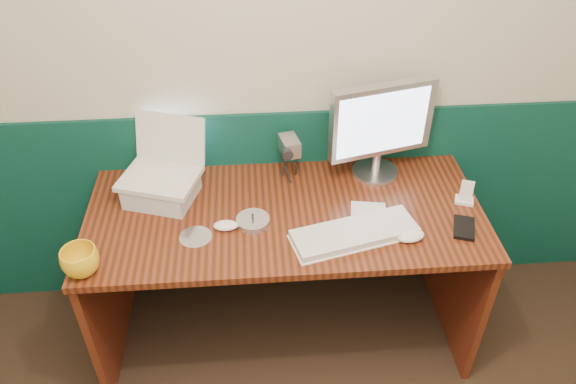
{
  "coord_description": "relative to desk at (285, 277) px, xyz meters",
  "views": [
    {
      "loc": [
        -0.05,
        -0.35,
        2.2
      ],
      "look_at": [
        0.07,
        1.23,
        0.97
      ],
      "focal_mm": 35.0,
      "sensor_mm": 36.0,
      "label": 1
    }
  ],
  "objects": [
    {
      "name": "back_wall",
      "position": [
        -0.07,
        0.37,
        0.88
      ],
      "size": [
        3.5,
        0.04,
        2.5
      ],
      "primitive_type": "cube",
      "color": "#BFB7A1",
      "rests_on": "ground"
    },
    {
      "name": "wainscot",
      "position": [
        -0.07,
        0.36,
        0.12
      ],
      "size": [
        3.48,
        0.02,
        1.0
      ],
      "primitive_type": "cube",
      "color": "#062E25",
      "rests_on": "ground"
    },
    {
      "name": "desk",
      "position": [
        0.0,
        0.0,
        0.0
      ],
      "size": [
        1.6,
        0.7,
        0.75
      ],
      "primitive_type": "cube",
      "color": "#321A09",
      "rests_on": "ground"
    },
    {
      "name": "laptop_riser",
      "position": [
        -0.5,
        0.13,
        0.42
      ],
      "size": [
        0.32,
        0.29,
        0.09
      ],
      "primitive_type": "cube",
      "rotation": [
        0.0,
        0.0,
        -0.32
      ],
      "color": "silver",
      "rests_on": "desk"
    },
    {
      "name": "laptop",
      "position": [
        -0.5,
        0.13,
        0.59
      ],
      "size": [
        0.36,
        0.31,
        0.25
      ],
      "primitive_type": null,
      "rotation": [
        0.0,
        0.0,
        -0.32
      ],
      "color": "silver",
      "rests_on": "laptop_riser"
    },
    {
      "name": "monitor",
      "position": [
        0.41,
        0.23,
        0.6
      ],
      "size": [
        0.47,
        0.23,
        0.45
      ],
      "primitive_type": null,
      "rotation": [
        0.0,
        0.0,
        0.25
      ],
      "color": "#BCBBC1",
      "rests_on": "desk"
    },
    {
      "name": "keyboard",
      "position": [
        0.25,
        -0.17,
        0.39
      ],
      "size": [
        0.5,
        0.27,
        0.03
      ],
      "primitive_type": "cube",
      "rotation": [
        0.0,
        0.0,
        0.25
      ],
      "color": "silver",
      "rests_on": "desk"
    },
    {
      "name": "mouse_right",
      "position": [
        0.46,
        -0.2,
        0.39
      ],
      "size": [
        0.12,
        0.09,
        0.04
      ],
      "primitive_type": "ellipsoid",
      "rotation": [
        0.0,
        0.0,
        0.2
      ],
      "color": "white",
      "rests_on": "desk"
    },
    {
      "name": "mouse_left",
      "position": [
        -0.24,
        -0.08,
        0.39
      ],
      "size": [
        0.1,
        0.06,
        0.03
      ],
      "primitive_type": "ellipsoid",
      "rotation": [
        0.0,
        0.0,
        -0.04
      ],
      "color": "white",
      "rests_on": "desk"
    },
    {
      "name": "mug",
      "position": [
        -0.74,
        -0.27,
        0.43
      ],
      "size": [
        0.15,
        0.15,
        0.11
      ],
      "primitive_type": "imported",
      "rotation": [
        0.0,
        0.0,
        0.17
      ],
      "color": "gold",
      "rests_on": "desk"
    },
    {
      "name": "camcorder",
      "position": [
        0.04,
        0.23,
        0.48
      ],
      "size": [
        0.12,
        0.15,
        0.2
      ],
      "primitive_type": null,
      "rotation": [
        0.0,
        0.0,
        0.21
      ],
      "color": "#A1A1A5",
      "rests_on": "desk"
    },
    {
      "name": "cd_spindle",
      "position": [
        -0.13,
        -0.06,
        0.39
      ],
      "size": [
        0.13,
        0.13,
        0.03
      ],
      "primitive_type": "cylinder",
      "color": "silver",
      "rests_on": "desk"
    },
    {
      "name": "cd_loose_a",
      "position": [
        -0.35,
        -0.12,
        0.38
      ],
      "size": [
        0.13,
        0.13,
        0.0
      ],
      "primitive_type": "cylinder",
      "color": "#B0B7C1",
      "rests_on": "desk"
    },
    {
      "name": "pen",
      "position": [
        0.31,
        -0.08,
        0.38
      ],
      "size": [
        0.11,
        0.1,
        0.01
      ],
      "primitive_type": "cylinder",
      "rotation": [
        0.0,
        1.57,
        0.75
      ],
      "color": "black",
      "rests_on": "desk"
    },
    {
      "name": "papers",
      "position": [
        0.34,
        -0.01,
        0.38
      ],
      "size": [
        0.15,
        0.12,
        0.0
      ],
      "primitive_type": "cube",
      "rotation": [
        0.0,
        0.0,
        -0.17
      ],
      "color": "silver",
      "rests_on": "desk"
    },
    {
      "name": "dock",
      "position": [
        0.74,
        0.01,
        0.38
      ],
      "size": [
        0.09,
        0.08,
        0.01
      ],
      "primitive_type": "cube",
      "rotation": [
        0.0,
        0.0,
        -0.35
      ],
      "color": "white",
      "rests_on": "desk"
    },
    {
      "name": "music_player",
      "position": [
        0.74,
        0.01,
        0.43
      ],
      "size": [
        0.06,
        0.04,
        0.09
      ],
      "primitive_type": "cube",
      "rotation": [
        -0.17,
        0.0,
        -0.35
      ],
      "color": "white",
      "rests_on": "dock"
    },
    {
      "name": "pda",
      "position": [
        0.68,
        -0.16,
        0.38
      ],
      "size": [
        0.12,
        0.15,
        0.02
      ],
      "primitive_type": "cube",
      "rotation": [
        0.0,
        0.0,
        -0.33
      ],
      "color": "black",
      "rests_on": "desk"
    }
  ]
}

